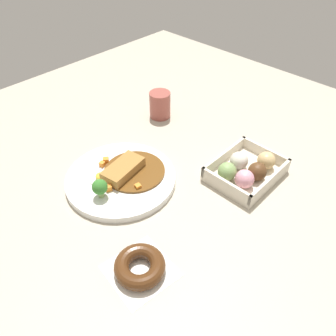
# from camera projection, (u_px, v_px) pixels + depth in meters

# --- Properties ---
(ground_plane) EXTENTS (1.60, 1.60, 0.00)m
(ground_plane) POSITION_uv_depth(u_px,v_px,m) (169.00, 185.00, 0.86)
(ground_plane) COLOR #B2A893
(curry_plate) EXTENTS (0.28, 0.28, 0.07)m
(curry_plate) POSITION_uv_depth(u_px,v_px,m) (121.00, 177.00, 0.86)
(curry_plate) COLOR white
(curry_plate) RESTS_ON ground_plane
(donut_box) EXTENTS (0.19, 0.15, 0.06)m
(donut_box) POSITION_uv_depth(u_px,v_px,m) (246.00, 170.00, 0.86)
(donut_box) COLOR beige
(donut_box) RESTS_ON ground_plane
(chocolate_ring_donut) EXTENTS (0.14, 0.14, 0.03)m
(chocolate_ring_donut) POSITION_uv_depth(u_px,v_px,m) (140.00, 267.00, 0.66)
(chocolate_ring_donut) COLOR white
(chocolate_ring_donut) RESTS_ON ground_plane
(coffee_mug) EXTENTS (0.07, 0.07, 0.08)m
(coffee_mug) POSITION_uv_depth(u_px,v_px,m) (160.00, 105.00, 1.07)
(coffee_mug) COLOR #9E4C42
(coffee_mug) RESTS_ON ground_plane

